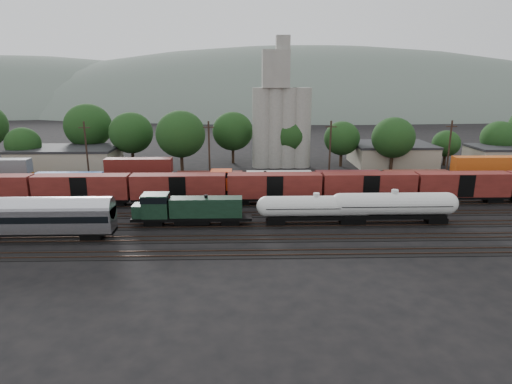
{
  "coord_description": "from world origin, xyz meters",
  "views": [
    {
      "loc": [
        -5.03,
        -61.86,
        20.06
      ],
      "look_at": [
        -3.29,
        2.0,
        3.0
      ],
      "focal_mm": 30.0,
      "sensor_mm": 36.0,
      "label": 1
    }
  ],
  "objects_px": {
    "green_locomotive": "(185,209)",
    "tank_car_a": "(316,207)",
    "orange_locomotive": "(247,183)",
    "passenger_coach": "(17,216)",
    "grain_silo": "(281,118)"
  },
  "relations": [
    {
      "from": "green_locomotive",
      "to": "tank_car_a",
      "type": "height_order",
      "value": "green_locomotive"
    },
    {
      "from": "green_locomotive",
      "to": "passenger_coach",
      "type": "relative_size",
      "value": 0.69
    },
    {
      "from": "green_locomotive",
      "to": "tank_car_a",
      "type": "distance_m",
      "value": 18.19
    },
    {
      "from": "green_locomotive",
      "to": "orange_locomotive",
      "type": "relative_size",
      "value": 0.92
    },
    {
      "from": "passenger_coach",
      "to": "orange_locomotive",
      "type": "bearing_deg",
      "value": 34.5
    },
    {
      "from": "orange_locomotive",
      "to": "passenger_coach",
      "type": "bearing_deg",
      "value": -145.5
    },
    {
      "from": "tank_car_a",
      "to": "orange_locomotive",
      "type": "height_order",
      "value": "orange_locomotive"
    },
    {
      "from": "green_locomotive",
      "to": "passenger_coach",
      "type": "distance_m",
      "value": 20.98
    },
    {
      "from": "passenger_coach",
      "to": "orange_locomotive",
      "type": "relative_size",
      "value": 1.34
    },
    {
      "from": "grain_silo",
      "to": "passenger_coach",
      "type": "bearing_deg",
      "value": -128.76
    },
    {
      "from": "passenger_coach",
      "to": "tank_car_a",
      "type": "bearing_deg",
      "value": 7.39
    },
    {
      "from": "green_locomotive",
      "to": "tank_car_a",
      "type": "xyz_separation_m",
      "value": [
        18.19,
        -0.0,
        0.09
      ]
    },
    {
      "from": "green_locomotive",
      "to": "orange_locomotive",
      "type": "bearing_deg",
      "value": 59.78
    },
    {
      "from": "grain_silo",
      "to": "orange_locomotive",
      "type": "bearing_deg",
      "value": -106.77
    },
    {
      "from": "passenger_coach",
      "to": "grain_silo",
      "type": "height_order",
      "value": "grain_silo"
    }
  ]
}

